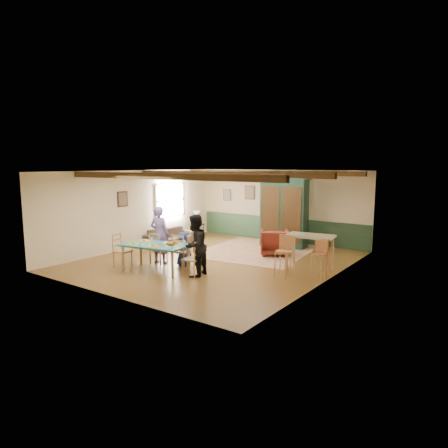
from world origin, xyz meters
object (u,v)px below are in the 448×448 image
Objects in this scene: counter_table at (309,254)px; bar_stool_right at (318,259)px; table_lamp at (197,218)px; person_man at (160,235)px; person_child at (183,249)px; armoire at (284,212)px; end_table at (197,231)px; dining_chair_end_left at (122,250)px; bar_stool_left at (283,257)px; person_woman at (195,246)px; armchair at (274,242)px; dining_table at (156,258)px; dining_chair_far_left at (158,248)px; dining_chair_far_right at (182,250)px; sofa at (170,236)px; cat at (170,244)px; dining_chair_end_right at (192,258)px.

bar_stool_right is (0.44, -0.46, -0.00)m from counter_table.
counter_table is at bearing -21.55° from table_lamp.
person_man is 1.72× the size of person_child.
bar_stool_right is (2.60, -3.16, -0.73)m from armoire.
end_table is at bearing 159.15° from bar_stool_right.
armoire reaches higher than dining_chair_end_left.
bar_stool_left is (3.66, 0.73, -0.31)m from person_man.
person_woman is at bearing -97.86° from armoire.
person_man is 3.36× the size of table_lamp.
dining_chair_end_left is 0.86× the size of bar_stool_left.
person_woman is 1.20m from person_child.
armchair is at bearing -13.39° from end_table.
dining_table is 1.63× the size of bar_stool_left.
armchair is 1.65× the size of end_table.
dining_chair_end_left is 0.76× the size of counter_table.
dining_chair_far_left and dining_chair_end_left have the same top height.
counter_table reaches higher than bar_stool_right.
dining_chair_far_right is 0.88m from person_man.
dining_chair_far_left is 3.01m from sofa.
armoire reaches higher than person_man.
dining_table is 0.89m from person_child.
end_table is (-2.85, 4.57, -0.55)m from cat.
counter_table is (3.23, 1.51, 0.05)m from dining_chair_far_right.
sofa is at bearing -138.76° from person_woman.
counter_table reaches higher than end_table.
counter_table is (5.81, -0.75, 0.23)m from sofa.
table_lamp is 0.49× the size of bar_stool_right.
dining_chair_far_left is 0.55× the size of person_man.
dining_chair_end_right is at bearing -51.99° from table_lamp.
person_man is 3.08× the size of end_table.
person_child is 0.80× the size of counter_table.
sofa is at bearing -90.74° from end_table.
sofa is at bearing -139.72° from dining_chair_end_right.
cat is 0.35× the size of bar_stool_right.
armchair is (0.60, 3.42, -0.05)m from dining_chair_end_right.
armchair is at bearing -128.12° from person_child.
bar_stool_left is at bearing -29.96° from end_table.
person_woman reaches higher than dining_chair_far_right.
person_woman reaches higher than dining_table.
dining_chair_far_right is 1.00× the size of dining_chair_end_right.
dining_chair_far_right is 3.83m from bar_stool_right.
dining_chair_far_left is 1.03× the size of armchair.
dining_chair_far_right reaches higher than cat.
person_man is at bearing 126.75° from dining_table.
sofa is (-1.80, 2.41, -0.19)m from dining_chair_far_left.
person_woman is 1.32× the size of counter_table.
sofa is 1.54m from end_table.
armoire is (0.79, 4.99, 0.42)m from cat.
dining_chair_end_right is 0.95× the size of person_child.
person_man is (-0.53, 0.71, 0.48)m from dining_table.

